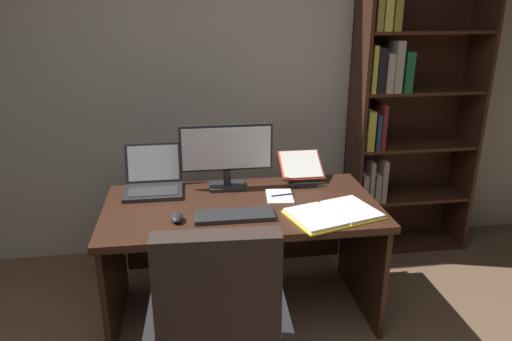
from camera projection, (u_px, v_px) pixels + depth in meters
The scene contains 11 objects.
wall_back at pixel (221, 72), 3.34m from camera, with size 5.67×0.12×2.63m, color #B2ADA3.
desk at pixel (241, 229), 2.82m from camera, with size 1.53×0.80×0.71m.
bookshelf at pixel (400, 120), 3.40m from camera, with size 0.89×0.33×2.00m.
monitor at pixel (227, 155), 2.86m from camera, with size 0.56×0.16×0.39m.
laptop at pixel (153, 182), 2.86m from camera, with size 0.34×0.33×0.25m.
keyboard at pixel (235, 216), 2.51m from camera, with size 0.42×0.15×0.02m, color #232326.
computer_mouse at pixel (177, 218), 2.47m from camera, with size 0.06×0.10×0.04m, color #232326.
reading_stand_with_book at pixel (302, 168), 3.02m from camera, with size 0.26×0.28×0.16m.
open_binder at pixel (333, 214), 2.54m from camera, with size 0.54×0.43×0.02m.
notepad at pixel (280, 196), 2.78m from camera, with size 0.15×0.21×0.01m, color white.
pen at pixel (283, 195), 2.78m from camera, with size 0.01×0.01×0.14m, color navy.
Camera 1 is at (-0.24, -1.18, 1.80)m, focal length 33.54 mm.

